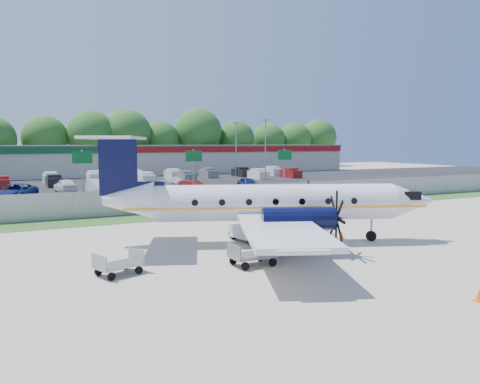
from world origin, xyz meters
name	(u,v)px	position (x,y,z in m)	size (l,w,h in m)	color
ground	(286,241)	(0.00, 0.00, 0.00)	(170.00, 170.00, 0.00)	#BBAE9E
grass_verge	(207,213)	(0.00, 12.00, 0.01)	(170.00, 4.00, 0.02)	#2D561E
access_road	(179,203)	(0.00, 19.00, 0.01)	(170.00, 8.00, 0.02)	black
parking_lot	(128,185)	(0.00, 40.00, 0.01)	(170.00, 32.00, 0.02)	black
perimeter_fence	(198,198)	(0.00, 14.00, 1.00)	(120.00, 0.06, 1.99)	gray
building_east	(233,158)	(26.00, 61.98, 2.63)	(44.40, 12.40, 5.24)	#BAB8A8
sign_left	(82,165)	(-8.00, 22.91, 3.61)	(1.80, 0.26, 5.00)	gray
sign_mid	(194,163)	(3.00, 22.91, 3.61)	(1.80, 0.26, 5.00)	gray
sign_right	(285,161)	(14.00, 22.91, 3.61)	(1.80, 0.26, 5.00)	gray
light_pole_ne	(265,146)	(20.00, 38.00, 5.23)	(0.90, 0.35, 9.09)	gray
light_pole_se	(236,145)	(20.00, 48.00, 5.23)	(0.90, 0.35, 9.09)	gray
tree_line	(89,171)	(0.00, 74.00, 0.00)	(112.00, 6.00, 14.00)	#24591A
aircraft	(268,202)	(-1.14, 0.13, 2.31)	(19.41, 18.88, 5.99)	silver
pushback_tug	(257,227)	(-1.14, 1.39, 0.70)	(3.01, 2.47, 1.47)	silver
baggage_cart_near	(119,264)	(-10.08, -2.64, 0.47)	(2.18, 1.73, 1.00)	gray
baggage_cart_far	(253,255)	(-4.19, -3.82, 0.51)	(2.14, 1.35, 1.09)	gray
cone_nose	(341,235)	(3.33, -0.78, 0.23)	(0.34, 0.34, 0.48)	#FF5508
cone_port_wing	(480,295)	(0.79, -11.78, 0.24)	(0.36, 0.36, 0.51)	#FF5508
cone_starboard_wing	(144,209)	(-4.46, 14.62, 0.29)	(0.43, 0.43, 0.61)	#FF5508
road_car_west	(1,215)	(-14.88, 18.22, 0.00)	(2.01, 5.00, 1.70)	silver
road_car_mid	(244,198)	(7.30, 19.74, 0.00)	(1.98, 4.91, 1.67)	navy
road_car_east	(376,193)	(23.12, 17.93, 0.00)	(1.95, 4.79, 1.39)	#595B5E
parked_car_a	(16,200)	(-13.63, 28.50, 0.00)	(2.68, 5.82, 1.62)	navy
parked_car_b	(100,195)	(-5.32, 29.74, 0.00)	(1.78, 5.11, 1.68)	silver
parked_car_c	(140,194)	(-1.13, 28.97, 0.00)	(1.85, 4.59, 1.57)	beige
parked_car_d	(193,192)	(4.95, 28.36, 0.00)	(1.42, 4.08, 1.34)	maroon
parked_car_e	(248,189)	(12.13, 28.40, 0.00)	(1.67, 4.16, 1.42)	navy
parked_car_f	(65,192)	(-8.44, 34.30, 0.00)	(1.86, 4.61, 1.57)	silver
parked_car_g	(173,187)	(4.60, 34.89, 0.00)	(1.84, 4.52, 1.31)	silver
far_parking_rows	(120,182)	(0.00, 45.00, 0.00)	(56.00, 10.00, 1.60)	gray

